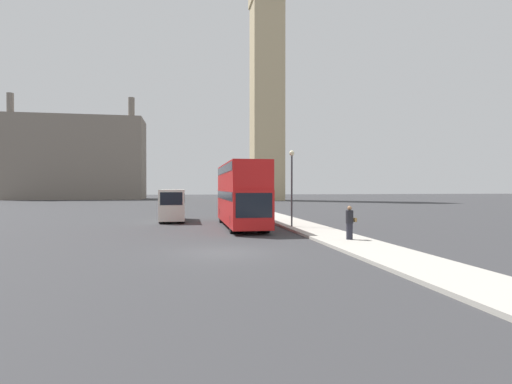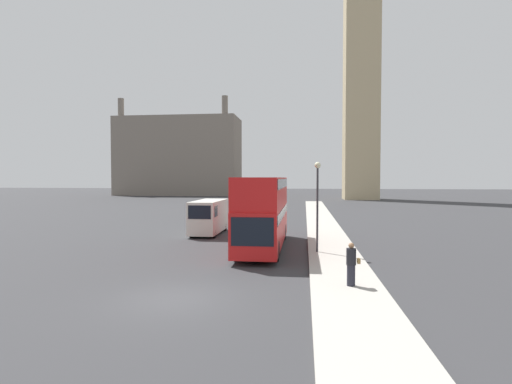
{
  "view_description": "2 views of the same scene",
  "coord_description": "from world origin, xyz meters",
  "px_view_note": "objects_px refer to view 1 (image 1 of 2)",
  "views": [
    {
      "loc": [
        -1.67,
        -17.32,
        2.81
      ],
      "look_at": [
        3.46,
        11.92,
        2.5
      ],
      "focal_mm": 28.0,
      "sensor_mm": 36.0,
      "label": 1
    },
    {
      "loc": [
        4.75,
        -14.12,
        4.47
      ],
      "look_at": [
        0.88,
        17.78,
        3.32
      ],
      "focal_mm": 28.0,
      "sensor_mm": 36.0,
      "label": 2
    }
  ],
  "objects_px": {
    "red_double_decker_bus": "(241,192)",
    "white_van": "(173,204)",
    "pedestrian": "(350,223)",
    "street_lamp": "(292,176)",
    "clock_tower": "(267,57)"
  },
  "relations": [
    {
      "from": "red_double_decker_bus",
      "to": "white_van",
      "type": "xyz_separation_m",
      "value": [
        -4.99,
        5.88,
        -1.08
      ]
    },
    {
      "from": "clock_tower",
      "to": "street_lamp",
      "type": "relative_size",
      "value": 12.02
    },
    {
      "from": "red_double_decker_bus",
      "to": "white_van",
      "type": "height_order",
      "value": "red_double_decker_bus"
    },
    {
      "from": "white_van",
      "to": "pedestrian",
      "type": "distance_m",
      "value": 17.5
    },
    {
      "from": "clock_tower",
      "to": "pedestrian",
      "type": "relative_size",
      "value": 36.4
    },
    {
      "from": "pedestrian",
      "to": "street_lamp",
      "type": "bearing_deg",
      "value": 98.73
    },
    {
      "from": "red_double_decker_bus",
      "to": "street_lamp",
      "type": "distance_m",
      "value": 3.84
    },
    {
      "from": "clock_tower",
      "to": "pedestrian",
      "type": "height_order",
      "value": "clock_tower"
    },
    {
      "from": "red_double_decker_bus",
      "to": "pedestrian",
      "type": "distance_m",
      "value": 10.02
    },
    {
      "from": "clock_tower",
      "to": "red_double_decker_bus",
      "type": "relative_size",
      "value": 5.67
    },
    {
      "from": "clock_tower",
      "to": "white_van",
      "type": "height_order",
      "value": "clock_tower"
    },
    {
      "from": "clock_tower",
      "to": "red_double_decker_bus",
      "type": "height_order",
      "value": "clock_tower"
    },
    {
      "from": "clock_tower",
      "to": "pedestrian",
      "type": "distance_m",
      "value": 76.21
    },
    {
      "from": "white_van",
      "to": "street_lamp",
      "type": "xyz_separation_m",
      "value": [
        8.3,
        -7.47,
        2.21
      ]
    },
    {
      "from": "clock_tower",
      "to": "white_van",
      "type": "bearing_deg",
      "value": -109.45
    }
  ]
}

